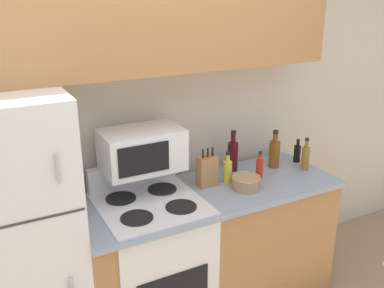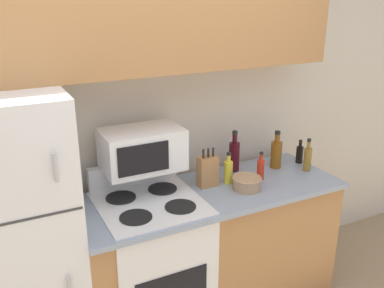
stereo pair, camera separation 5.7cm
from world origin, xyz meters
TOP-DOWN VIEW (x-y plane):
  - wall_back at (0.00, 0.71)m, footprint 8.00×0.05m
  - lower_cabinets at (0.32, 0.31)m, footprint 1.76×0.66m
  - refrigerator at (-0.88, 0.34)m, footprint 0.65×0.70m
  - upper_cabinets at (0.00, 0.50)m, footprint 2.41×0.36m
  - stove at (-0.11, 0.30)m, footprint 0.63×0.64m
  - microwave at (-0.09, 0.45)m, footprint 0.49×0.32m
  - knife_block at (0.33, 0.37)m, footprint 0.13×0.08m
  - bowl at (0.54, 0.21)m, footprint 0.19×0.19m
  - bottle_soy_sauce at (1.15, 0.42)m, footprint 0.05×0.05m
  - bottle_vinegar at (1.10, 0.27)m, footprint 0.06×0.06m
  - bottle_wine_red at (0.63, 0.51)m, footprint 0.08×0.08m
  - bottle_whiskey at (0.93, 0.42)m, footprint 0.08×0.08m
  - bottle_hot_sauce at (0.71, 0.30)m, footprint 0.05×0.05m
  - bottle_cooking_spray at (0.48, 0.34)m, footprint 0.06×0.06m

SIDE VIEW (x-z plane):
  - lower_cabinets at x=0.32m, z-range 0.00..0.92m
  - stove at x=-0.11m, z-range -0.06..1.02m
  - refrigerator at x=-0.88m, z-range 0.00..1.69m
  - bowl at x=0.54m, z-range 0.92..1.00m
  - bottle_soy_sauce at x=1.15m, z-range 0.90..1.08m
  - bottle_hot_sauce at x=0.71m, z-range 0.90..1.10m
  - bottle_cooking_spray at x=0.48m, z-range 0.89..1.11m
  - bottle_vinegar at x=1.10m, z-range 0.89..1.13m
  - knife_block at x=0.33m, z-range 0.89..1.16m
  - bottle_whiskey at x=0.93m, z-range 0.89..1.17m
  - bottle_wine_red at x=0.63m, z-range 0.88..1.18m
  - microwave at x=-0.09m, z-range 1.09..1.35m
  - wall_back at x=0.00m, z-range 0.00..2.55m
  - upper_cabinets at x=0.00m, z-range 1.69..2.41m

